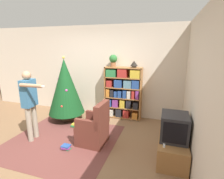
{
  "coord_description": "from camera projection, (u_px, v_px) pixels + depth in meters",
  "views": [
    {
      "loc": [
        1.88,
        -2.84,
        2.02
      ],
      "look_at": [
        0.71,
        0.87,
        1.05
      ],
      "focal_mm": 28.0,
      "sensor_mm": 36.0,
      "label": 1
    }
  ],
  "objects": [
    {
      "name": "ground_plane",
      "position": [
        67.0,
        145.0,
        3.67
      ],
      "size": [
        14.0,
        14.0,
        0.0
      ],
      "primitive_type": "plane",
      "color": "#846042"
    },
    {
      "name": "wall_back",
      "position": [
        101.0,
        71.0,
        5.19
      ],
      "size": [
        8.0,
        0.1,
        2.6
      ],
      "color": "beige",
      "rests_on": "ground_plane"
    },
    {
      "name": "wall_right",
      "position": [
        201.0,
        95.0,
        2.65
      ],
      "size": [
        0.1,
        8.0,
        2.6
      ],
      "color": "beige",
      "rests_on": "ground_plane"
    },
    {
      "name": "area_rug",
      "position": [
        63.0,
        140.0,
        3.84
      ],
      "size": [
        2.28,
        2.16,
        0.01
      ],
      "color": "brown",
      "rests_on": "ground_plane"
    },
    {
      "name": "bookshelf",
      "position": [
        123.0,
        93.0,
        4.9
      ],
      "size": [
        1.03,
        0.28,
        1.47
      ],
      "color": "#A8703D",
      "rests_on": "ground_plane"
    },
    {
      "name": "tv_stand",
      "position": [
        172.0,
        149.0,
        3.18
      ],
      "size": [
        0.5,
        0.95,
        0.4
      ],
      "color": "#996638",
      "rests_on": "ground_plane"
    },
    {
      "name": "television",
      "position": [
        174.0,
        127.0,
        3.07
      ],
      "size": [
        0.46,
        0.51,
        0.47
      ],
      "color": "#28282D",
      "rests_on": "tv_stand"
    },
    {
      "name": "game_remote",
      "position": [
        164.0,
        145.0,
        2.91
      ],
      "size": [
        0.04,
        0.12,
        0.02
      ],
      "color": "white",
      "rests_on": "tv_stand"
    },
    {
      "name": "christmas_tree",
      "position": [
        65.0,
        87.0,
        4.71
      ],
      "size": [
        0.97,
        0.97,
        1.77
      ],
      "color": "#4C3323",
      "rests_on": "ground_plane"
    },
    {
      "name": "armchair",
      "position": [
        94.0,
        129.0,
        3.67
      ],
      "size": [
        0.59,
        0.58,
        0.92
      ],
      "rotation": [
        0.0,
        0.0,
        -1.61
      ],
      "color": "brown",
      "rests_on": "ground_plane"
    },
    {
      "name": "standing_person",
      "position": [
        30.0,
        100.0,
        3.7
      ],
      "size": [
        0.65,
        0.47,
        1.53
      ],
      "rotation": [
        0.0,
        0.0,
        -1.51
      ],
      "color": "#9E937F",
      "rests_on": "ground_plane"
    },
    {
      "name": "potted_plant",
      "position": [
        113.0,
        60.0,
        4.77
      ],
      "size": [
        0.22,
        0.22,
        0.33
      ],
      "color": "#935B38",
      "rests_on": "bookshelf"
    },
    {
      "name": "table_lamp",
      "position": [
        134.0,
        64.0,
        4.62
      ],
      "size": [
        0.2,
        0.2,
        0.18
      ],
      "color": "#473828",
      "rests_on": "bookshelf"
    },
    {
      "name": "book_pile_near_tree",
      "position": [
        75.0,
        125.0,
        4.49
      ],
      "size": [
        0.2,
        0.17,
        0.09
      ],
      "color": "#2D7A42",
      "rests_on": "ground_plane"
    },
    {
      "name": "book_pile_by_chair",
      "position": [
        66.0,
        147.0,
        3.51
      ],
      "size": [
        0.2,
        0.16,
        0.09
      ],
      "color": "#2D7A42",
      "rests_on": "ground_plane"
    }
  ]
}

